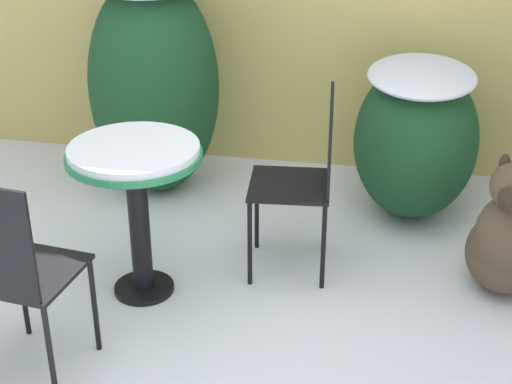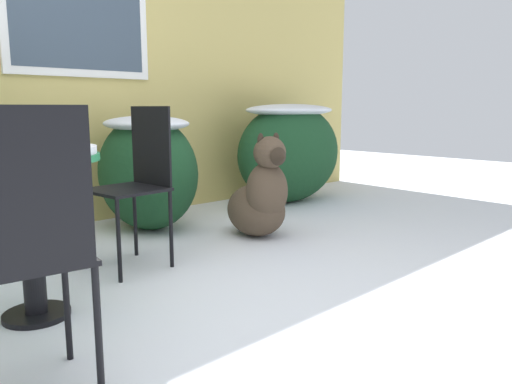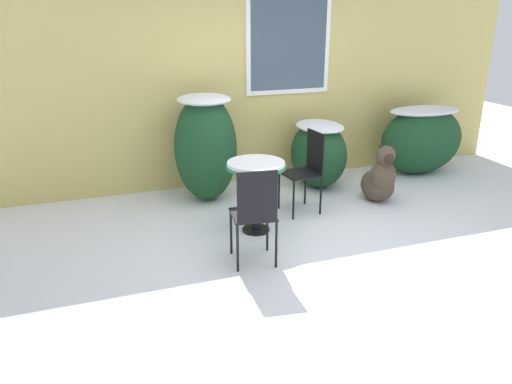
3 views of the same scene
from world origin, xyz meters
name	(u,v)px [view 3 (image 3 of 3)]	position (x,y,z in m)	size (l,w,h in m)	color
ground_plane	(321,241)	(0.00, 0.00, 0.00)	(16.00, 16.00, 0.00)	white
house_wall	(254,63)	(0.02, 2.20, 1.63)	(8.00, 0.10, 3.23)	tan
shrub_left	(206,146)	(-0.81, 1.63, 0.71)	(0.78, 0.80, 1.34)	#194223
shrub_middle	(319,152)	(0.75, 1.62, 0.48)	(0.71, 0.92, 0.90)	#194223
shrub_right	(422,138)	(2.43, 1.63, 0.53)	(1.30, 0.69, 1.00)	#194223
patio_table	(256,176)	(-0.55, 0.49, 0.63)	(0.64, 0.64, 0.79)	black
patio_chair_near_table	(306,168)	(0.20, 0.85, 0.54)	(0.44, 0.44, 0.97)	black
patio_chair_far_side	(255,212)	(-0.82, -0.23, 0.54)	(0.45, 0.45, 0.97)	black
dog	(380,180)	(1.21, 0.82, 0.29)	(0.52, 0.75, 0.79)	#4C3D2D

